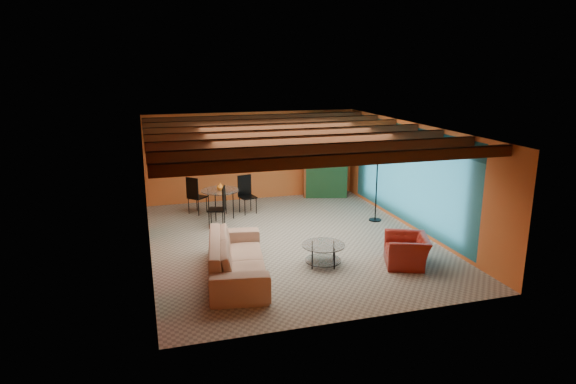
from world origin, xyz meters
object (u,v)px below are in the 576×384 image
object	(u,v)px
sofa	(237,257)
coffee_table	(323,254)
floor_lamp	(377,184)
vase	(220,176)
armchair	(407,250)
armoire	(323,162)
potted_plant	(324,120)
dining_table	(221,198)

from	to	relation	value
sofa	coffee_table	size ratio (longest dim) A/B	3.04
sofa	floor_lamp	bearing A→B (deg)	-50.33
coffee_table	floor_lamp	size ratio (longest dim) A/B	0.44
sofa	vase	world-z (taller)	vase
sofa	coffee_table	world-z (taller)	sofa
armchair	floor_lamp	distance (m)	3.15
floor_lamp	armoire	bearing A→B (deg)	98.97
armchair	vase	size ratio (longest dim) A/B	4.77
coffee_table	armoire	xyz separation A→B (m)	(1.97, 5.34, 0.87)
sofa	armchair	size ratio (longest dim) A/B	2.82
coffee_table	vase	world-z (taller)	vase
armchair	potted_plant	bearing A→B (deg)	-161.52
dining_table	vase	world-z (taller)	vase
vase	armchair	bearing A→B (deg)	-54.02
armoire	vase	bearing A→B (deg)	-143.02
armoire	vase	world-z (taller)	armoire
potted_plant	dining_table	bearing A→B (deg)	-158.20
dining_table	vase	size ratio (longest dim) A/B	10.10
dining_table	armoire	bearing A→B (deg)	21.80
armoire	floor_lamp	distance (m)	2.89
potted_plant	armchair	bearing A→B (deg)	-92.80
sofa	dining_table	distance (m)	4.03
coffee_table	floor_lamp	world-z (taller)	floor_lamp
armchair	floor_lamp	size ratio (longest dim) A/B	0.48
coffee_table	potted_plant	size ratio (longest dim) A/B	1.97
sofa	dining_table	bearing A→B (deg)	4.22
potted_plant	floor_lamp	bearing A→B (deg)	-81.03
dining_table	armoire	size ratio (longest dim) A/B	0.95
sofa	floor_lamp	world-z (taller)	floor_lamp
sofa	armchair	xyz separation A→B (m)	(3.53, -0.42, -0.08)
sofa	vase	xyz separation A→B (m)	(0.31, 4.01, 0.78)
dining_table	potted_plant	xyz separation A→B (m)	(3.50, 1.40, 1.89)
sofa	armoire	xyz separation A→B (m)	(3.82, 5.41, 0.70)
coffee_table	armchair	bearing A→B (deg)	-16.12
floor_lamp	potted_plant	distance (m)	3.21
dining_table	armoire	distance (m)	3.81
armoire	vase	xyz separation A→B (m)	(-3.50, -1.40, 0.08)
armchair	armoire	xyz separation A→B (m)	(0.29, 5.83, 0.78)
dining_table	armoire	xyz separation A→B (m)	(3.50, 1.40, 0.56)
coffee_table	floor_lamp	distance (m)	3.57
armchair	dining_table	size ratio (longest dim) A/B	0.47
coffee_table	dining_table	world-z (taller)	dining_table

